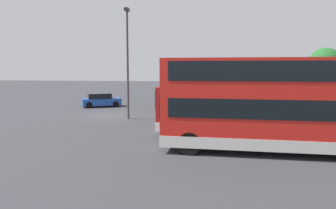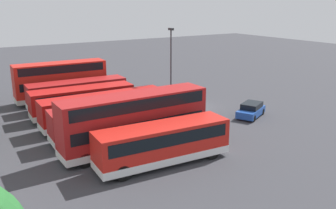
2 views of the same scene
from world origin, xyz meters
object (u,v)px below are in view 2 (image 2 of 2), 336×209
at_px(bus_double_decker_second, 135,120).
at_px(lamp_post_tall, 171,62).
at_px(car_hatchback_silver, 251,110).
at_px(bus_single_deck_fourth, 104,108).
at_px(bus_single_deck_sixth, 78,93).
at_px(bus_single_deck_near_end, 163,143).
at_px(bus_single_deck_third, 117,119).
at_px(bus_single_deck_fifth, 83,100).
at_px(bus_double_decker_seventh, 61,80).

relative_size(bus_double_decker_second, lamp_post_tall, 1.39).
bearing_deg(car_hatchback_silver, lamp_post_tall, 32.92).
relative_size(bus_single_deck_fourth, bus_single_deck_sixth, 1.11).
distance_m(bus_single_deck_near_end, lamp_post_tall, 15.45).
distance_m(bus_single_deck_third, car_hatchback_silver, 14.11).
bearing_deg(lamp_post_tall, car_hatchback_silver, -147.08).
relative_size(bus_single_deck_sixth, car_hatchback_silver, 2.53).
bearing_deg(bus_single_deck_fifth, lamp_post_tall, -102.38).
bearing_deg(bus_single_deck_fifth, bus_single_deck_near_end, -177.05).
height_order(bus_single_deck_near_end, bus_single_deck_sixth, same).
bearing_deg(bus_double_decker_second, bus_single_deck_near_end, -173.02).
xyz_separation_m(bus_single_deck_near_end, bus_single_deck_fourth, (10.60, -0.01, 0.00)).
height_order(bus_single_deck_fourth, lamp_post_tall, lamp_post_tall).
distance_m(bus_double_decker_second, bus_single_deck_fourth, 7.19).
relative_size(car_hatchback_silver, lamp_post_tall, 0.50).
xyz_separation_m(bus_double_decker_seventh, lamp_post_tall, (-9.23, -9.44, 2.58)).
xyz_separation_m(bus_double_decker_second, lamp_post_tall, (8.83, -9.12, 2.58)).
distance_m(bus_double_decker_seventh, lamp_post_tall, 13.45).
bearing_deg(bus_double_decker_second, lamp_post_tall, -45.92).
height_order(bus_single_deck_near_end, car_hatchback_silver, bus_single_deck_near_end).
bearing_deg(bus_single_deck_fifth, bus_single_deck_sixth, -11.14).
bearing_deg(bus_single_deck_sixth, lamp_post_tall, -122.39).
height_order(bus_single_deck_near_end, bus_double_decker_seventh, bus_double_decker_seventh).
bearing_deg(bus_single_deck_near_end, bus_double_decker_seventh, 1.98).
bearing_deg(bus_single_deck_sixth, bus_single_deck_fifth, 168.86).
distance_m(bus_single_deck_near_end, bus_single_deck_sixth, 17.85).
bearing_deg(bus_single_deck_fifth, bus_single_deck_third, -176.92).
relative_size(bus_single_deck_near_end, lamp_post_tall, 1.18).
height_order(bus_single_deck_third, bus_single_deck_sixth, same).
relative_size(bus_double_decker_second, car_hatchback_silver, 2.81).
bearing_deg(bus_single_deck_near_end, lamp_post_tall, -35.24).
xyz_separation_m(bus_single_deck_near_end, lamp_post_tall, (12.30, -8.69, 3.41)).
distance_m(bus_single_deck_third, bus_double_decker_seventh, 14.64).
bearing_deg(bus_single_deck_sixth, bus_double_decker_second, 178.53).
bearing_deg(bus_single_deck_third, bus_single_deck_fifth, 3.08).
bearing_deg(bus_single_deck_sixth, bus_single_deck_fourth, -179.46).
bearing_deg(bus_single_deck_third, car_hatchback_silver, -98.78).
relative_size(bus_single_deck_fifth, bus_single_deck_sixth, 0.97).
bearing_deg(bus_single_deck_third, bus_single_deck_near_end, -177.18).
xyz_separation_m(bus_single_deck_fourth, lamp_post_tall, (1.70, -8.68, 3.40)).
xyz_separation_m(bus_double_decker_second, bus_single_deck_third, (3.44, -0.08, -0.83)).
bearing_deg(bus_single_deck_third, bus_single_deck_sixth, -1.49).
bearing_deg(bus_single_deck_sixth, bus_single_deck_third, 178.51).
distance_m(bus_single_deck_sixth, car_hatchback_silver, 18.92).
height_order(bus_single_deck_near_end, lamp_post_tall, lamp_post_tall).
bearing_deg(car_hatchback_silver, bus_single_deck_sixth, 46.16).
relative_size(bus_single_deck_third, bus_single_deck_sixth, 1.07).
relative_size(bus_single_deck_near_end, car_hatchback_silver, 2.38).
xyz_separation_m(bus_double_decker_second, bus_single_deck_fifth, (10.90, 0.32, -0.83)).
relative_size(bus_single_deck_sixth, bus_double_decker_seventh, 1.03).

